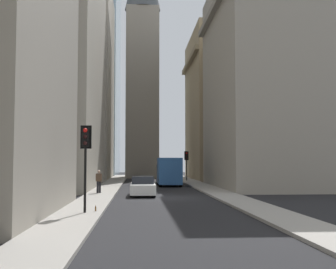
{
  "coord_description": "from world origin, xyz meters",
  "views": [
    {
      "loc": [
        -29.86,
        1.75,
        2.53
      ],
      "look_at": [
        9.21,
        -0.96,
        4.94
      ],
      "focal_mm": 46.17,
      "sensor_mm": 36.0,
      "label": 1
    }
  ],
  "objects_px": {
    "traffic_light_foreground": "(85,148)",
    "traffic_light_midblock": "(187,159)",
    "pedestrian": "(99,180)",
    "delivery_truck": "(169,171)",
    "sedan_white": "(143,187)",
    "discarded_bottle": "(96,209)"
  },
  "relations": [
    {
      "from": "traffic_light_midblock",
      "to": "discarded_bottle",
      "type": "height_order",
      "value": "traffic_light_midblock"
    },
    {
      "from": "traffic_light_foreground",
      "to": "discarded_bottle",
      "type": "bearing_deg",
      "value": -38.91
    },
    {
      "from": "sedan_white",
      "to": "traffic_light_midblock",
      "type": "distance_m",
      "value": 22.26
    },
    {
      "from": "sedan_white",
      "to": "discarded_bottle",
      "type": "relative_size",
      "value": 15.93
    },
    {
      "from": "delivery_truck",
      "to": "traffic_light_foreground",
      "type": "relative_size",
      "value": 1.59
    },
    {
      "from": "traffic_light_foreground",
      "to": "traffic_light_midblock",
      "type": "height_order",
      "value": "traffic_light_foreground"
    },
    {
      "from": "sedan_white",
      "to": "discarded_bottle",
      "type": "height_order",
      "value": "sedan_white"
    },
    {
      "from": "sedan_white",
      "to": "traffic_light_foreground",
      "type": "xyz_separation_m",
      "value": [
        -11.27,
        2.81,
        2.47
      ]
    },
    {
      "from": "sedan_white",
      "to": "traffic_light_midblock",
      "type": "xyz_separation_m",
      "value": [
        21.43,
        -5.64,
        2.12
      ]
    },
    {
      "from": "traffic_light_midblock",
      "to": "discarded_bottle",
      "type": "relative_size",
      "value": 13.36
    },
    {
      "from": "delivery_truck",
      "to": "traffic_light_foreground",
      "type": "bearing_deg",
      "value": 166.82
    },
    {
      "from": "pedestrian",
      "to": "traffic_light_midblock",
      "type": "bearing_deg",
      "value": -23.73
    },
    {
      "from": "traffic_light_foreground",
      "to": "pedestrian",
      "type": "xyz_separation_m",
      "value": [
        12.4,
        0.48,
        -2.06
      ]
    },
    {
      "from": "delivery_truck",
      "to": "sedan_white",
      "type": "bearing_deg",
      "value": 167.55
    },
    {
      "from": "delivery_truck",
      "to": "traffic_light_foreground",
      "type": "xyz_separation_m",
      "value": [
        -23.95,
        5.61,
        1.67
      ]
    },
    {
      "from": "delivery_truck",
      "to": "sedan_white",
      "type": "height_order",
      "value": "delivery_truck"
    },
    {
      "from": "delivery_truck",
      "to": "discarded_bottle",
      "type": "relative_size",
      "value": 23.93
    },
    {
      "from": "delivery_truck",
      "to": "pedestrian",
      "type": "bearing_deg",
      "value": 152.23
    },
    {
      "from": "traffic_light_midblock",
      "to": "pedestrian",
      "type": "relative_size",
      "value": 2.11
    },
    {
      "from": "sedan_white",
      "to": "traffic_light_foreground",
      "type": "relative_size",
      "value": 1.06
    },
    {
      "from": "sedan_white",
      "to": "discarded_bottle",
      "type": "bearing_deg",
      "value": 167.57
    },
    {
      "from": "discarded_bottle",
      "to": "pedestrian",
      "type": "bearing_deg",
      "value": 4.44
    }
  ]
}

